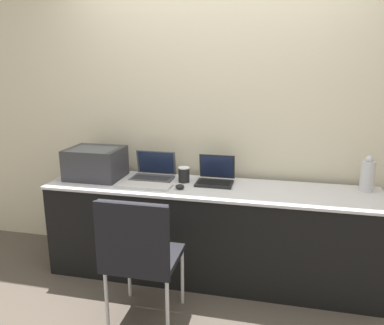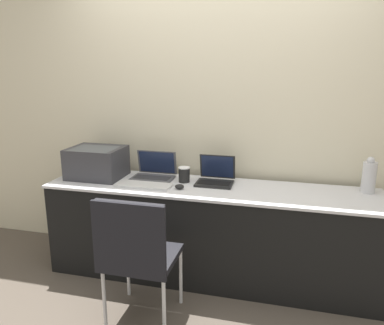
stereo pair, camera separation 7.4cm
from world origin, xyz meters
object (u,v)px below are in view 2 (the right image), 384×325
Objects in this scene: metal_pitcher at (369,176)px; chair at (136,248)px; laptop_left at (154,172)px; printer at (97,161)px; external_keyboard at (144,185)px; laptop_right at (215,177)px; coffee_cup at (184,174)px; mouse at (179,187)px.

chair is at bearing -148.87° from metal_pitcher.
laptop_left is 0.38× the size of chair.
printer reaches higher than external_keyboard.
printer is 1.52× the size of laptop_right.
metal_pitcher is (1.39, 0.08, 0.06)m from coffee_cup.
external_keyboard is at bearing 106.38° from chair.
external_keyboard is 6.08× the size of mouse.
coffee_cup reaches higher than mouse.
mouse is at bearing -39.10° from laptop_left.
metal_pitcher is at bearing 31.13° from chair.
laptop_right is 0.32m from mouse.
laptop_left is 0.24m from external_keyboard.
laptop_left is 0.28m from coffee_cup.
chair reaches higher than external_keyboard.
chair is at bearing -96.42° from coffee_cup.
laptop_left is 0.80× the size of external_keyboard.
laptop_right is at bearing 4.53° from printer.
laptop_right is 2.35× the size of coffee_cup.
coffee_cup is at bearing -173.32° from laptop_right.
chair is at bearing -99.74° from mouse.
coffee_cup is at bearing -9.21° from laptop_left.
laptop_right is (0.52, -0.01, -0.00)m from laptop_left.
external_keyboard is 3.48× the size of coffee_cup.
chair is at bearing -77.95° from laptop_left.
printer is 1.01m from laptop_right.
metal_pitcher is (1.66, 0.28, 0.11)m from external_keyboard.
laptop_right is at bearing 42.93° from mouse.
metal_pitcher reaches higher than coffee_cup.
chair is (-0.11, -0.62, -0.22)m from mouse.
mouse is at bearing 1.05° from external_keyboard.
coffee_cup is (0.75, 0.05, -0.07)m from printer.
laptop_left is (0.47, 0.09, -0.09)m from printer.
laptop_left is 4.85× the size of mouse.
laptop_left reaches higher than chair.
laptop_right is 1.06× the size of metal_pitcher.
printer reaches higher than chair.
printer is 1.29× the size of laptop_left.
laptop_right is 0.57m from external_keyboard.
laptop_left is at bearing 170.79° from coffee_cup.
mouse is at bearing -10.45° from printer.
metal_pitcher reaches higher than mouse.
chair is (-0.34, -0.84, -0.25)m from laptop_right.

